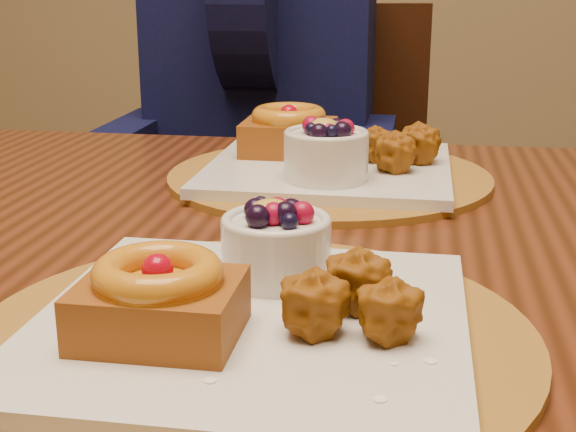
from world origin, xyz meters
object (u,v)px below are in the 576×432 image
(place_setting_near, at_px, (250,311))
(diner, at_px, (262,69))
(place_setting_far, at_px, (326,160))
(dining_table, at_px, (301,315))
(chair_far, at_px, (310,235))

(place_setting_near, bearing_deg, diner, 100.77)
(place_setting_far, height_order, diner, diner)
(dining_table, relative_size, place_setting_near, 4.21)
(place_setting_far, bearing_deg, diner, 109.62)
(dining_table, relative_size, chair_far, 1.71)
(place_setting_near, height_order, chair_far, chair_far)
(dining_table, relative_size, place_setting_far, 4.21)
(place_setting_near, distance_m, place_setting_far, 0.43)
(dining_table, xyz_separation_m, place_setting_far, (-0.00, 0.21, 0.10))
(dining_table, bearing_deg, chair_far, 97.19)
(chair_far, bearing_deg, place_setting_near, -93.30)
(place_setting_near, bearing_deg, place_setting_far, 90.13)
(chair_far, bearing_deg, dining_table, -91.53)
(dining_table, height_order, diner, diner)
(place_setting_near, relative_size, diner, 0.49)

